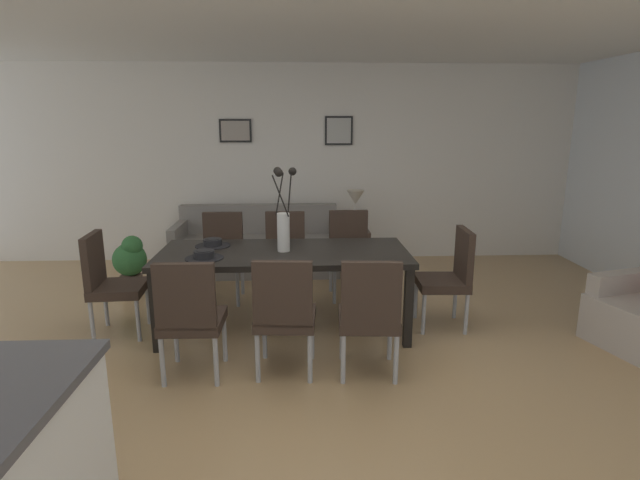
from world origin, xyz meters
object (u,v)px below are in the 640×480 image
(dining_table, at_px, (284,258))
(dining_chair_mid_left, at_px, (369,312))
(table_lamp, at_px, (355,201))
(side_table, at_px, (355,250))
(dining_chair_head_east, at_px, (451,273))
(dining_chair_near_right, at_px, (222,252))
(sofa, at_px, (258,248))
(dining_chair_mid_right, at_px, (349,249))
(potted_plant, at_px, (130,262))
(framed_picture_center, at_px, (339,131))
(dining_chair_far_right, at_px, (285,251))
(bowl_near_left, at_px, (204,254))
(framed_picture_left, at_px, (235,131))
(dining_chair_far_left, at_px, (284,311))
(dining_chair_head_west, at_px, (109,279))
(bowl_near_right, at_px, (213,242))
(centerpiece_vase, at_px, (283,220))
(dining_chair_near_left, at_px, (190,314))

(dining_table, relative_size, dining_chair_mid_left, 2.39)
(dining_chair_mid_left, relative_size, table_lamp, 1.80)
(side_table, bearing_deg, dining_chair_head_east, -69.82)
(dining_chair_near_right, bearing_deg, sofa, 74.39)
(table_lamp, bearing_deg, dining_chair_mid_right, -100.10)
(sofa, bearing_deg, potted_plant, -145.59)
(framed_picture_center, bearing_deg, dining_chair_mid_left, -90.66)
(dining_chair_far_right, height_order, dining_chair_head_east, same)
(bowl_near_left, relative_size, framed_picture_left, 0.41)
(framed_picture_left, bearing_deg, dining_chair_far_left, -77.86)
(dining_chair_mid_right, relative_size, sofa, 0.45)
(dining_chair_near_right, bearing_deg, potted_plant, 171.83)
(dining_table, height_order, bowl_near_left, bowl_near_left)
(dining_chair_head_east, bearing_deg, dining_chair_mid_right, 132.65)
(sofa, xyz_separation_m, side_table, (1.23, -0.08, -0.02))
(dining_chair_head_west, height_order, table_lamp, table_lamp)
(dining_table, height_order, dining_chair_head_west, dining_chair_head_west)
(framed_picture_left, bearing_deg, bowl_near_right, -89.49)
(dining_chair_head_east, height_order, bowl_near_left, dining_chair_head_east)
(bowl_near_left, height_order, framed_picture_left, framed_picture_left)
(bowl_near_right, bearing_deg, centerpiece_vase, -17.75)
(dining_chair_far_right, distance_m, dining_chair_head_east, 1.75)
(dining_chair_near_left, relative_size, dining_chair_mid_right, 1.00)
(dining_chair_head_west, distance_m, framed_picture_left, 2.88)
(dining_chair_far_right, bearing_deg, bowl_near_left, -120.93)
(side_table, bearing_deg, dining_chair_mid_left, -94.29)
(dining_table, distance_m, dining_chair_head_east, 1.52)
(potted_plant, bearing_deg, dining_chair_mid_left, -39.07)
(framed_picture_center, height_order, potted_plant, framed_picture_center)
(dining_chair_near_right, relative_size, dining_chair_mid_left, 1.00)
(dining_table, bearing_deg, framed_picture_left, 105.69)
(dining_chair_far_left, distance_m, framed_picture_center, 3.56)
(dining_chair_mid_right, distance_m, framed_picture_center, 1.95)
(dining_chair_near_left, height_order, potted_plant, dining_chair_near_left)
(bowl_near_right, bearing_deg, sofa, 80.88)
(bowl_near_left, relative_size, framed_picture_center, 0.45)
(dining_chair_head_west, bearing_deg, framed_picture_left, 70.75)
(dining_chair_mid_right, bearing_deg, dining_chair_near_right, -178.03)
(bowl_near_right, bearing_deg, side_table, 46.90)
(dining_chair_mid_left, distance_m, potted_plant, 3.02)
(centerpiece_vase, xyz_separation_m, potted_plant, (-1.70, 1.00, -0.65))
(dining_chair_far_left, relative_size, side_table, 1.77)
(dining_chair_far_left, bearing_deg, dining_chair_near_right, 112.38)
(dining_chair_mid_right, distance_m, bowl_near_right, 1.53)
(dining_chair_head_east, xyz_separation_m, bowl_near_left, (-2.17, -0.22, 0.27))
(dining_chair_head_west, relative_size, bowl_near_left, 5.41)
(side_table, distance_m, table_lamp, 0.63)
(framed_picture_center, distance_m, potted_plant, 3.09)
(framed_picture_left, relative_size, potted_plant, 0.62)
(dining_table, distance_m, bowl_near_left, 0.70)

